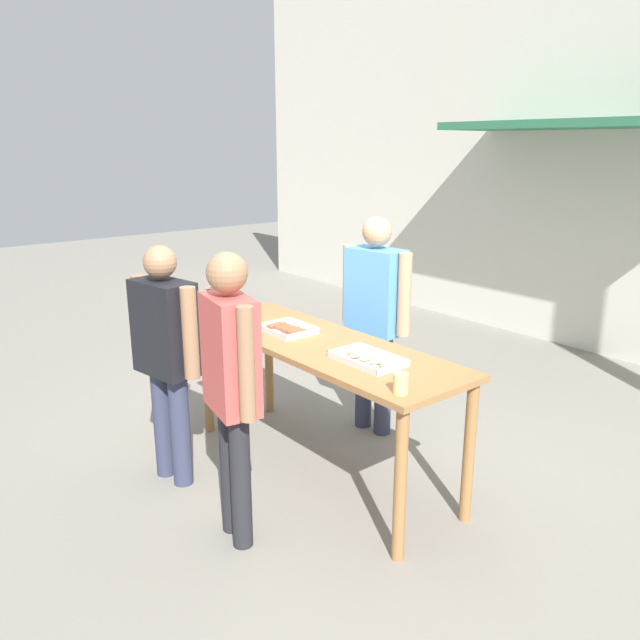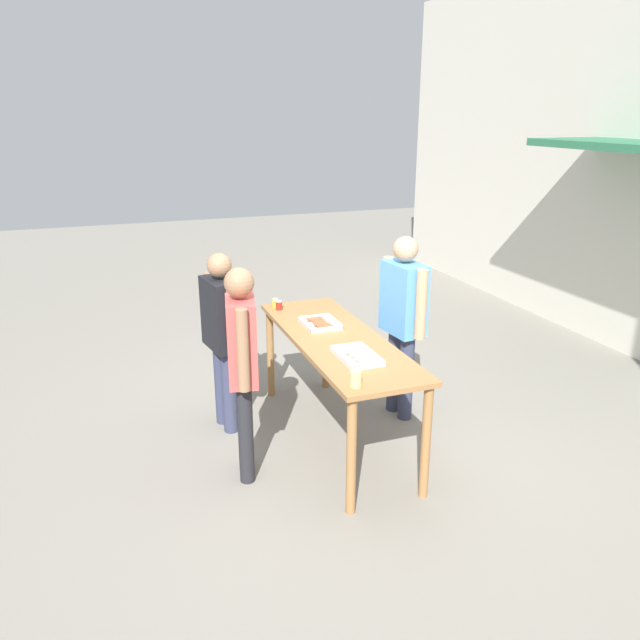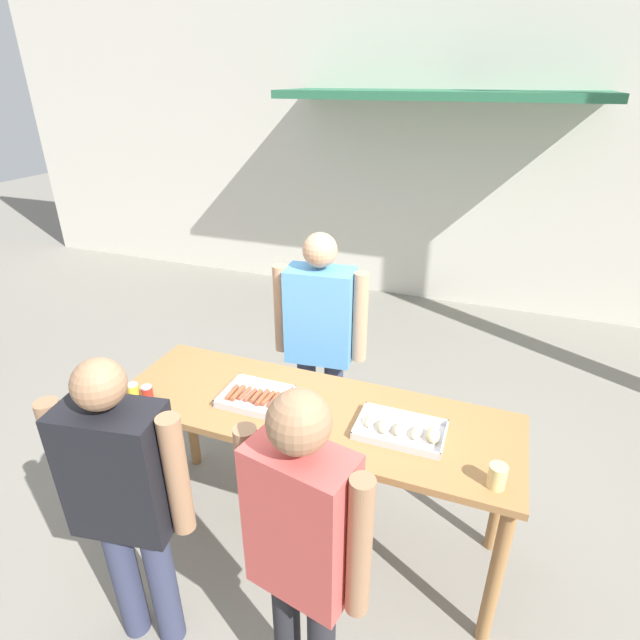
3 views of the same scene
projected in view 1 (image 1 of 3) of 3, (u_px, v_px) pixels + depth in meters
The scene contains 11 objects.
ground_plane at pixel (320, 469), 4.42m from camera, with size 24.00×24.00×0.00m, color gray.
building_facade_back at pixel (628, 140), 6.22m from camera, with size 12.00×1.11×4.50m.
serving_table at pixel (320, 359), 4.19m from camera, with size 2.21×0.72×0.95m.
food_tray_sausages at pixel (288, 330), 4.38m from camera, with size 0.36×0.30×0.04m.
food_tray_buns at pixel (369, 359), 3.76m from camera, with size 0.44×0.27×0.06m.
condiment_jar_mustard at pixel (213, 312), 4.72m from camera, with size 0.06×0.06×0.09m.
condiment_jar_ketchup at pixel (220, 314), 4.66m from camera, with size 0.06×0.06×0.09m.
beer_cup at pixel (401, 384), 3.28m from camera, with size 0.08×0.08×0.11m.
person_server_behind_table at pixel (375, 308), 4.76m from camera, with size 0.63×0.29×1.70m.
person_customer_holding_hotdog at pixel (166, 347), 4.04m from camera, with size 0.62×0.31×1.61m.
person_customer_with_cup at pixel (231, 374), 3.38m from camera, with size 0.55×0.28×1.68m.
Camera 1 is at (3.07, -2.51, 2.22)m, focal length 35.00 mm.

